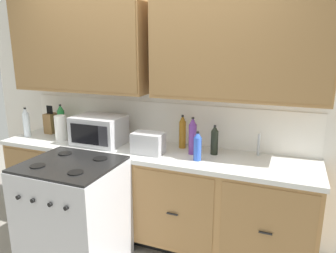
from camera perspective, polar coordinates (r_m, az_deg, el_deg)
ground_plane at (r=3.15m, az=-6.06°, el=-21.65°), size 8.00×8.00×0.00m
wall_unit at (r=3.01m, az=-2.38°, el=10.57°), size 4.23×0.40×2.48m
counter_run at (r=3.14m, az=-3.66°, el=-11.83°), size 3.06×0.64×0.91m
stove_range at (r=2.86m, az=-16.66°, el=-15.17°), size 0.76×0.68×0.95m
microwave at (r=3.18m, az=-12.40°, el=-0.64°), size 0.48×0.37×0.28m
toaster at (r=2.84m, az=-3.62°, el=-3.01°), size 0.28×0.18×0.19m
knife_block at (r=3.75m, az=-20.40°, el=0.64°), size 0.11×0.14×0.31m
sink_faucet at (r=2.89m, az=16.11°, el=-3.18°), size 0.02×0.02×0.20m
paper_towel_roll at (r=3.41m, az=-18.91°, el=-0.25°), size 0.12×0.12×0.26m
bottle_dark at (r=2.83m, az=8.43°, el=-2.48°), size 0.07×0.07×0.27m
bottle_violet at (r=2.81m, az=4.48°, el=-1.77°), size 0.07×0.07×0.34m
bottle_clear at (r=3.68m, az=-24.32°, el=0.67°), size 0.07×0.07×0.32m
bottle_amber at (r=2.97m, az=2.64°, el=-1.01°), size 0.06×0.06×0.32m
bottle_green at (r=3.63m, az=-18.80°, el=1.13°), size 0.08×0.08×0.33m
bottle_blue at (r=2.66m, az=5.38°, el=-3.61°), size 0.07×0.07×0.25m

